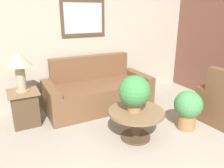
{
  "coord_description": "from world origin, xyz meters",
  "views": [
    {
      "loc": [
        -1.4,
        -0.92,
        1.8
      ],
      "look_at": [
        0.22,
        2.17,
        0.63
      ],
      "focal_mm": 35.0,
      "sensor_mm": 36.0,
      "label": 1
    }
  ],
  "objects_px": {
    "potted_plant_on_table": "(135,92)",
    "side_table": "(25,107)",
    "table_lamp": "(19,63)",
    "coffee_table": "(136,118)",
    "potted_plant_floor": "(188,108)",
    "couch_main": "(98,92)"
  },
  "relations": [
    {
      "from": "couch_main",
      "to": "potted_plant_floor",
      "type": "xyz_separation_m",
      "value": [
        0.9,
        -1.45,
        0.05
      ]
    },
    {
      "from": "couch_main",
      "to": "potted_plant_floor",
      "type": "distance_m",
      "value": 1.71
    },
    {
      "from": "couch_main",
      "to": "table_lamp",
      "type": "relative_size",
      "value": 3.12
    },
    {
      "from": "couch_main",
      "to": "table_lamp",
      "type": "height_order",
      "value": "table_lamp"
    },
    {
      "from": "potted_plant_on_table",
      "to": "side_table",
      "type": "bearing_deg",
      "value": 138.74
    },
    {
      "from": "side_table",
      "to": "potted_plant_floor",
      "type": "xyz_separation_m",
      "value": [
        2.26,
        -1.34,
        0.06
      ]
    },
    {
      "from": "side_table",
      "to": "coffee_table",
      "type": "bearing_deg",
      "value": -40.83
    },
    {
      "from": "potted_plant_on_table",
      "to": "potted_plant_floor",
      "type": "relative_size",
      "value": 0.83
    },
    {
      "from": "coffee_table",
      "to": "couch_main",
      "type": "bearing_deg",
      "value": 91.36
    },
    {
      "from": "coffee_table",
      "to": "side_table",
      "type": "height_order",
      "value": "side_table"
    },
    {
      "from": "table_lamp",
      "to": "potted_plant_on_table",
      "type": "distance_m",
      "value": 1.82
    },
    {
      "from": "potted_plant_floor",
      "to": "side_table",
      "type": "bearing_deg",
      "value": 149.3
    },
    {
      "from": "coffee_table",
      "to": "potted_plant_on_table",
      "type": "height_order",
      "value": "potted_plant_on_table"
    },
    {
      "from": "couch_main",
      "to": "table_lamp",
      "type": "bearing_deg",
      "value": -175.49
    },
    {
      "from": "coffee_table",
      "to": "potted_plant_on_table",
      "type": "xyz_separation_m",
      "value": [
        -0.03,
        0.01,
        0.41
      ]
    },
    {
      "from": "coffee_table",
      "to": "potted_plant_floor",
      "type": "bearing_deg",
      "value": -9.36
    },
    {
      "from": "side_table",
      "to": "potted_plant_on_table",
      "type": "bearing_deg",
      "value": -41.26
    },
    {
      "from": "couch_main",
      "to": "coffee_table",
      "type": "distance_m",
      "value": 1.3
    },
    {
      "from": "coffee_table",
      "to": "side_table",
      "type": "xyz_separation_m",
      "value": [
        -1.38,
        1.2,
        -0.02
      ]
    },
    {
      "from": "side_table",
      "to": "potted_plant_on_table",
      "type": "relative_size",
      "value": 1.12
    },
    {
      "from": "side_table",
      "to": "table_lamp",
      "type": "height_order",
      "value": "table_lamp"
    },
    {
      "from": "couch_main",
      "to": "coffee_table",
      "type": "height_order",
      "value": "couch_main"
    }
  ]
}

